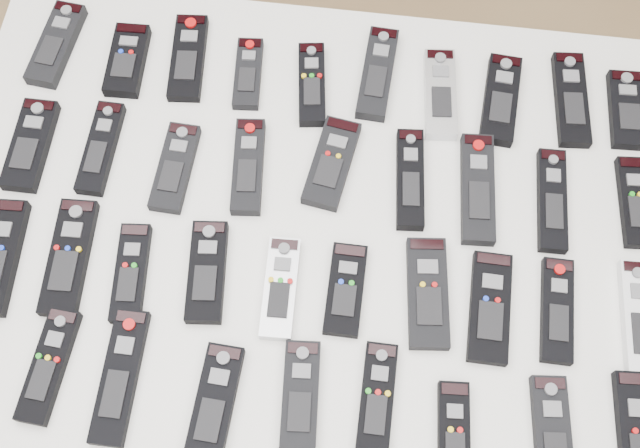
# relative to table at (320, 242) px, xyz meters

# --- Properties ---
(ground) EXTENTS (4.00, 4.00, 0.00)m
(ground) POSITION_rel_table_xyz_m (-0.05, 0.11, -0.72)
(ground) COLOR #906D49
(ground) RESTS_ON ground
(table) EXTENTS (1.25, 0.88, 0.78)m
(table) POSITION_rel_table_xyz_m (0.00, 0.00, 0.00)
(table) COLOR white
(table) RESTS_ON ground
(remote_0) EXTENTS (0.07, 0.17, 0.02)m
(remote_0) POSITION_rel_table_xyz_m (-0.51, 0.29, 0.07)
(remote_0) COLOR black
(remote_0) RESTS_ON table
(remote_1) EXTENTS (0.07, 0.14, 0.02)m
(remote_1) POSITION_rel_table_xyz_m (-0.38, 0.27, 0.07)
(remote_1) COLOR black
(remote_1) RESTS_ON table
(remote_2) EXTENTS (0.07, 0.18, 0.02)m
(remote_2) POSITION_rel_table_xyz_m (-0.27, 0.29, 0.07)
(remote_2) COLOR black
(remote_2) RESTS_ON table
(remote_3) EXTENTS (0.06, 0.14, 0.02)m
(remote_3) POSITION_rel_table_xyz_m (-0.16, 0.27, 0.07)
(remote_3) COLOR black
(remote_3) RESTS_ON table
(remote_4) EXTENTS (0.07, 0.16, 0.02)m
(remote_4) POSITION_rel_table_xyz_m (-0.05, 0.27, 0.07)
(remote_4) COLOR black
(remote_4) RESTS_ON table
(remote_5) EXTENTS (0.06, 0.18, 0.02)m
(remote_5) POSITION_rel_table_xyz_m (0.06, 0.30, 0.07)
(remote_5) COLOR black
(remote_5) RESTS_ON table
(remote_6) EXTENTS (0.07, 0.18, 0.02)m
(remote_6) POSITION_rel_table_xyz_m (0.18, 0.27, 0.07)
(remote_6) COLOR #B7B7BC
(remote_6) RESTS_ON table
(remote_7) EXTENTS (0.07, 0.17, 0.02)m
(remote_7) POSITION_rel_table_xyz_m (0.28, 0.27, 0.07)
(remote_7) COLOR black
(remote_7) RESTS_ON table
(remote_8) EXTENTS (0.07, 0.19, 0.02)m
(remote_8) POSITION_rel_table_xyz_m (0.40, 0.29, 0.07)
(remote_8) COLOR black
(remote_8) RESTS_ON table
(remote_9) EXTENTS (0.06, 0.15, 0.02)m
(remote_9) POSITION_rel_table_xyz_m (0.50, 0.28, 0.07)
(remote_9) COLOR black
(remote_9) RESTS_ON table
(remote_10) EXTENTS (0.06, 0.17, 0.02)m
(remote_10) POSITION_rel_table_xyz_m (-0.50, 0.09, 0.07)
(remote_10) COLOR black
(remote_10) RESTS_ON table
(remote_11) EXTENTS (0.05, 0.17, 0.02)m
(remote_11) POSITION_rel_table_xyz_m (-0.38, 0.10, 0.07)
(remote_11) COLOR black
(remote_11) RESTS_ON table
(remote_12) EXTENTS (0.06, 0.16, 0.02)m
(remote_12) POSITION_rel_table_xyz_m (-0.25, 0.08, 0.07)
(remote_12) COLOR black
(remote_12) RESTS_ON table
(remote_13) EXTENTS (0.06, 0.17, 0.02)m
(remote_13) POSITION_rel_table_xyz_m (-0.13, 0.09, 0.07)
(remote_13) COLOR black
(remote_13) RESTS_ON table
(remote_14) EXTENTS (0.08, 0.17, 0.02)m
(remote_14) POSITION_rel_table_xyz_m (0.01, 0.12, 0.07)
(remote_14) COLOR black
(remote_14) RESTS_ON table
(remote_15) EXTENTS (0.06, 0.18, 0.02)m
(remote_15) POSITION_rel_table_xyz_m (0.14, 0.10, 0.07)
(remote_15) COLOR black
(remote_15) RESTS_ON table
(remote_16) EXTENTS (0.06, 0.20, 0.02)m
(remote_16) POSITION_rel_table_xyz_m (0.25, 0.10, 0.07)
(remote_16) COLOR black
(remote_16) RESTS_ON table
(remote_17) EXTENTS (0.05, 0.18, 0.02)m
(remote_17) POSITION_rel_table_xyz_m (0.37, 0.09, 0.07)
(remote_17) COLOR black
(remote_17) RESTS_ON table
(remote_18) EXTENTS (0.06, 0.16, 0.02)m
(remote_18) POSITION_rel_table_xyz_m (0.50, 0.11, 0.07)
(remote_18) COLOR black
(remote_18) RESTS_ON table
(remote_20) EXTENTS (0.07, 0.20, 0.02)m
(remote_20) POSITION_rel_table_xyz_m (-0.39, -0.10, 0.07)
(remote_20) COLOR black
(remote_20) RESTS_ON table
(remote_21) EXTENTS (0.06, 0.17, 0.02)m
(remote_21) POSITION_rel_table_xyz_m (-0.29, -0.12, 0.07)
(remote_21) COLOR black
(remote_21) RESTS_ON table
(remote_22) EXTENTS (0.07, 0.17, 0.02)m
(remote_22) POSITION_rel_table_xyz_m (-0.17, -0.10, 0.07)
(remote_22) COLOR black
(remote_22) RESTS_ON table
(remote_23) EXTENTS (0.06, 0.16, 0.02)m
(remote_23) POSITION_rel_table_xyz_m (-0.05, -0.11, 0.07)
(remote_23) COLOR #B7B7BC
(remote_23) RESTS_ON table
(remote_24) EXTENTS (0.06, 0.15, 0.02)m
(remote_24) POSITION_rel_table_xyz_m (0.05, -0.10, 0.07)
(remote_24) COLOR black
(remote_24) RESTS_ON table
(remote_25) EXTENTS (0.08, 0.18, 0.02)m
(remote_25) POSITION_rel_table_xyz_m (0.18, -0.09, 0.07)
(remote_25) COLOR black
(remote_25) RESTS_ON table
(remote_26) EXTENTS (0.06, 0.18, 0.02)m
(remote_26) POSITION_rel_table_xyz_m (0.28, -0.10, 0.07)
(remote_26) COLOR black
(remote_26) RESTS_ON table
(remote_27) EXTENTS (0.05, 0.17, 0.02)m
(remote_27) POSITION_rel_table_xyz_m (0.38, -0.09, 0.07)
(remote_27) COLOR black
(remote_27) RESTS_ON table
(remote_28) EXTENTS (0.05, 0.19, 0.02)m
(remote_28) POSITION_rel_table_xyz_m (0.50, -0.09, 0.07)
(remote_28) COLOR silver
(remote_28) RESTS_ON table
(remote_30) EXTENTS (0.06, 0.18, 0.02)m
(remote_30) POSITION_rel_table_xyz_m (-0.38, -0.28, 0.07)
(remote_30) COLOR black
(remote_30) RESTS_ON table
(remote_31) EXTENTS (0.05, 0.20, 0.02)m
(remote_31) POSITION_rel_table_xyz_m (-0.27, -0.28, 0.07)
(remote_31) COLOR black
(remote_31) RESTS_ON table
(remote_32) EXTENTS (0.06, 0.18, 0.02)m
(remote_32) POSITION_rel_table_xyz_m (-0.12, -0.30, 0.07)
(remote_32) COLOR black
(remote_32) RESTS_ON table
(remote_33) EXTENTS (0.06, 0.17, 0.02)m
(remote_33) POSITION_rel_table_xyz_m (0.01, -0.28, 0.07)
(remote_33) COLOR black
(remote_33) RESTS_ON table
(remote_34) EXTENTS (0.05, 0.17, 0.02)m
(remote_34) POSITION_rel_table_xyz_m (0.12, -0.27, 0.07)
(remote_34) COLOR black
(remote_34) RESTS_ON table
(remote_35) EXTENTS (0.06, 0.16, 0.02)m
(remote_35) POSITION_rel_table_xyz_m (0.23, -0.31, 0.07)
(remote_35) COLOR black
(remote_35) RESTS_ON table
(remote_36) EXTENTS (0.07, 0.18, 0.02)m
(remote_36) POSITION_rel_table_xyz_m (0.37, -0.29, 0.07)
(remote_36) COLOR black
(remote_36) RESTS_ON table
(remote_37) EXTENTS (0.07, 0.20, 0.02)m
(remote_37) POSITION_rel_table_xyz_m (0.50, -0.28, 0.07)
(remote_37) COLOR black
(remote_37) RESTS_ON table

